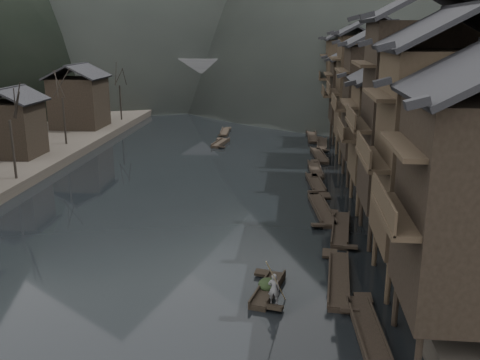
# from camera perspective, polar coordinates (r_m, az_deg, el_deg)

# --- Properties ---
(water) EXTENTS (300.00, 300.00, 0.00)m
(water) POSITION_cam_1_polar(r_m,az_deg,el_deg) (33.96, -10.29, -8.95)
(water) COLOR black
(water) RESTS_ON ground
(stilt_houses) EXTENTS (9.00, 67.60, 16.99)m
(stilt_houses) POSITION_cam_1_polar(r_m,az_deg,el_deg) (49.50, 15.51, 9.54)
(stilt_houses) COLOR black
(stilt_houses) RESTS_ON ground
(bare_trees) EXTENTS (3.93, 63.58, 7.86)m
(bare_trees) POSITION_cam_1_polar(r_m,az_deg,el_deg) (55.52, -22.48, 7.04)
(bare_trees) COLOR black
(bare_trees) RESTS_ON left_bank
(moored_sampans) EXTENTS (3.21, 63.04, 0.47)m
(moored_sampans) POSITION_cam_1_polar(r_m,az_deg,el_deg) (53.14, 8.73, 0.43)
(moored_sampans) COLOR black
(moored_sampans) RESTS_ON water
(midriver_boats) EXTENTS (2.71, 32.55, 0.45)m
(midriver_boats) POSITION_cam_1_polar(r_m,az_deg,el_deg) (79.17, -0.90, 5.62)
(midriver_boats) COLOR black
(midriver_boats) RESTS_ON water
(stone_bridge) EXTENTS (40.00, 6.00, 9.00)m
(stone_bridge) POSITION_cam_1_polar(r_m,az_deg,el_deg) (102.41, 0.58, 10.68)
(stone_bridge) COLOR #4C4C4F
(stone_bridge) RESTS_ON ground
(hero_sampan) EXTENTS (1.91, 4.73, 0.43)m
(hero_sampan) POSITION_cam_1_polar(r_m,az_deg,el_deg) (30.18, 3.00, -11.56)
(hero_sampan) COLOR black
(hero_sampan) RESTS_ON water
(cargo_heap) EXTENTS (1.03, 1.35, 0.62)m
(cargo_heap) POSITION_cam_1_polar(r_m,az_deg,el_deg) (30.13, 2.94, -10.47)
(cargo_heap) COLOR black
(cargo_heap) RESTS_ON hero_sampan
(boatman) EXTENTS (0.67, 0.48, 1.71)m
(boatman) POSITION_cam_1_polar(r_m,az_deg,el_deg) (28.26, 3.64, -11.10)
(boatman) COLOR #5F5F62
(boatman) RESTS_ON hero_sampan
(bamboo_pole) EXTENTS (1.21, 2.60, 3.74)m
(bamboo_pole) POSITION_cam_1_polar(r_m,az_deg,el_deg) (27.14, 4.17, -5.97)
(bamboo_pole) COLOR #8C7A51
(bamboo_pole) RESTS_ON boatman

